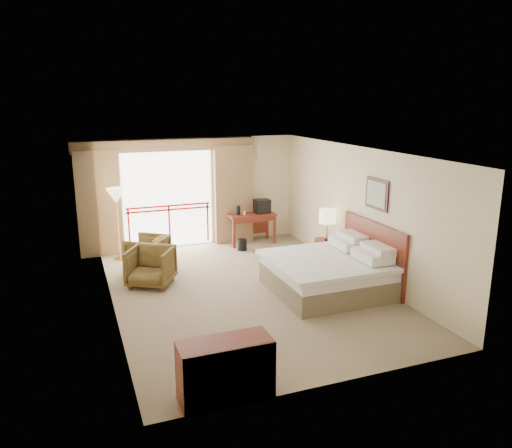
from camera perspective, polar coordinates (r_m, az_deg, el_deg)
name	(u,v)px	position (r m, az deg, el deg)	size (l,w,h in m)	color
floor	(246,290)	(9.84, -1.14, -7.56)	(7.00, 7.00, 0.00)	#837158
ceiling	(245,152)	(9.18, -1.22, 8.28)	(7.00, 7.00, 0.00)	white
wall_back	(199,192)	(12.70, -6.51, 3.70)	(5.00, 5.00, 0.00)	beige
wall_front	(340,287)	(6.38, 9.53, -7.14)	(5.00, 5.00, 0.00)	beige
wall_left	(109,236)	(8.93, -16.47, -1.32)	(7.00, 7.00, 0.00)	beige
wall_right	(360,213)	(10.50, 11.78, 1.27)	(7.00, 7.00, 0.00)	beige
balcony_door	(168,200)	(12.54, -10.01, 2.74)	(2.40, 2.40, 0.00)	white
balcony_railing	(169,215)	(12.60, -9.91, 1.00)	(2.09, 0.03, 1.02)	#B8110F
curtain_left	(99,204)	(12.21, -17.52, 2.23)	(1.00, 0.26, 2.50)	olive
curtain_right	(233,194)	(12.81, -2.63, 3.42)	(1.00, 0.26, 2.50)	olive
valance	(167,145)	(12.25, -10.19, 8.86)	(4.40, 0.22, 0.28)	olive
hvac_vent	(248,150)	(12.90, -0.94, 8.45)	(0.50, 0.04, 0.50)	silver
bed	(329,272)	(9.78, 8.38, -5.50)	(2.13, 2.06, 0.97)	brown
headboard	(373,254)	(10.18, 13.19, -3.31)	(0.06, 2.10, 1.30)	#5D1C13
framed_art	(377,194)	(9.90, 13.64, 3.34)	(0.04, 0.72, 0.60)	black
nightstand	(327,252)	(11.26, 8.16, -3.24)	(0.42, 0.50, 0.60)	#5D1C13
table_lamp	(328,217)	(11.08, 8.18, 0.83)	(0.37, 0.37, 0.65)	tan
phone	(329,240)	(11.01, 8.37, -1.82)	(0.16, 0.13, 0.07)	black
desk	(250,220)	(12.81, -0.65, 0.49)	(1.20, 0.58, 0.78)	#5D1C13
tv	(262,206)	(12.78, 0.70, 2.05)	(0.39, 0.31, 0.35)	black
coffee_maker	(238,210)	(12.58, -2.07, 1.57)	(0.11, 0.11, 0.23)	black
cup	(244,213)	(12.60, -1.34, 1.28)	(0.07, 0.07, 0.10)	white
wastebasket	(242,245)	(12.28, -1.59, -2.38)	(0.22, 0.22, 0.28)	black
armchair_far	(148,268)	(11.29, -12.22, -4.98)	(0.78, 0.81, 0.73)	#473618
armchair_near	(152,285)	(10.32, -11.82, -6.81)	(0.83, 0.85, 0.77)	#473618
side_table	(139,261)	(10.74, -13.23, -4.16)	(0.44, 0.44, 0.48)	black
book	(139,254)	(10.70, -13.27, -3.37)	(0.15, 0.20, 0.02)	white
floor_lamp	(116,198)	(11.73, -15.70, 2.83)	(0.43, 0.43, 1.67)	tan
dresser	(226,370)	(6.43, -3.50, -16.32)	(1.16, 0.49, 0.77)	#5D1C13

